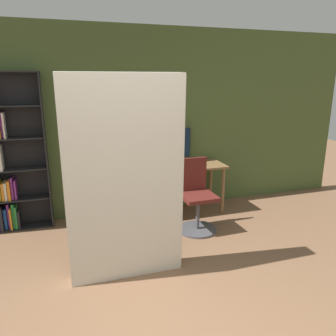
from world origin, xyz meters
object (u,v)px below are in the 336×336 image
(monitor, at_px, (169,145))
(bookshelf, at_px, (8,159))
(mattress_near, at_px, (125,181))
(office_chair, at_px, (196,201))

(monitor, height_order, bookshelf, bookshelf)
(monitor, bearing_deg, mattress_near, -121.09)
(mattress_near, bearing_deg, monitor, 58.91)
(monitor, relative_size, mattress_near, 0.34)
(bookshelf, bearing_deg, mattress_near, -51.80)
(office_chair, xyz_separation_m, mattress_near, (-1.08, -0.79, 0.62))
(monitor, relative_size, bookshelf, 0.33)
(monitor, xyz_separation_m, bookshelf, (-2.20, 0.00, -0.05))
(bookshelf, bearing_deg, monitor, -0.07)
(office_chair, distance_m, bookshelf, 2.52)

